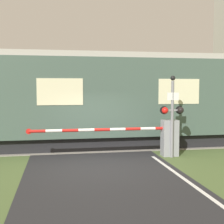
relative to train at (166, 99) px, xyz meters
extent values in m
plane|color=#4C6033|center=(-3.60, -3.64, -2.08)|extent=(80.00, 80.00, 0.00)
cube|color=gray|center=(-3.60, 0.00, -2.07)|extent=(36.00, 3.20, 0.03)
cube|color=#595451|center=(-3.60, -0.72, -2.00)|extent=(36.00, 0.08, 0.10)
cube|color=#595451|center=(-3.60, 0.72, -2.00)|extent=(36.00, 0.08, 0.10)
cube|color=black|center=(0.00, 0.00, -1.78)|extent=(16.23, 2.69, 0.60)
cube|color=#42564C|center=(0.00, 0.00, 0.13)|extent=(17.64, 3.16, 3.23)
cube|color=#ADA89E|center=(0.00, 0.00, 1.87)|extent=(17.29, 2.91, 0.24)
cube|color=beige|center=(0.00, -1.59, 0.38)|extent=(1.76, 0.02, 1.03)
cube|color=beige|center=(-4.85, -1.59, 0.38)|extent=(1.76, 0.02, 1.03)
cube|color=gray|center=(-0.74, -2.55, -1.39)|extent=(0.60, 0.44, 1.38)
cylinder|color=gray|center=(-0.74, -2.55, -1.01)|extent=(0.16, 0.16, 0.18)
cylinder|color=red|center=(-1.03, -2.55, -1.01)|extent=(0.58, 0.11, 0.11)
cylinder|color=white|center=(-1.61, -2.55, -1.01)|extent=(0.58, 0.11, 0.11)
cylinder|color=red|center=(-2.19, -2.55, -1.01)|extent=(0.58, 0.11, 0.11)
cylinder|color=white|center=(-2.78, -2.55, -1.01)|extent=(0.58, 0.11, 0.11)
cylinder|color=red|center=(-3.36, -2.55, -1.01)|extent=(0.58, 0.11, 0.11)
cylinder|color=white|center=(-3.94, -2.55, -1.01)|extent=(0.58, 0.11, 0.11)
cylinder|color=red|center=(-4.52, -2.55, -1.01)|extent=(0.58, 0.11, 0.11)
cylinder|color=white|center=(-5.10, -2.55, -1.01)|extent=(0.58, 0.11, 0.11)
cylinder|color=red|center=(-5.68, -2.55, -1.01)|extent=(0.58, 0.11, 0.11)
cylinder|color=red|center=(-5.97, -2.55, -1.01)|extent=(0.20, 0.02, 0.20)
cylinder|color=gray|center=(-0.75, -2.81, -0.65)|extent=(0.11, 0.11, 2.87)
cube|color=gray|center=(-0.75, -2.81, -0.30)|extent=(0.73, 0.07, 0.07)
sphere|color=red|center=(-1.05, -2.86, -0.30)|extent=(0.24, 0.24, 0.24)
sphere|color=black|center=(-0.44, -2.86, -0.30)|extent=(0.24, 0.24, 0.24)
cylinder|color=black|center=(-1.05, -2.75, -0.30)|extent=(0.30, 0.06, 0.30)
cylinder|color=black|center=(-0.44, -2.75, -0.30)|extent=(0.30, 0.06, 0.30)
cube|color=white|center=(-0.75, -2.85, 0.21)|extent=(0.45, 0.02, 0.28)
sphere|color=black|center=(-0.75, -2.81, 0.89)|extent=(0.18, 0.18, 0.18)
camera|label=1|loc=(-4.99, -13.80, 0.53)|focal=50.00mm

